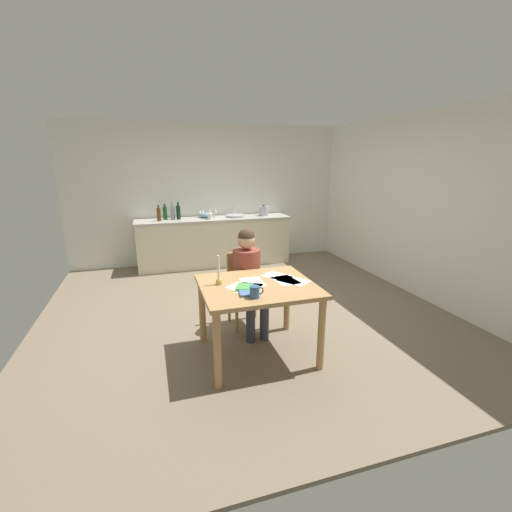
{
  "coord_description": "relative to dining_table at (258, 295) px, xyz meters",
  "views": [
    {
      "loc": [
        -1.14,
        -4.13,
        1.93
      ],
      "look_at": [
        0.02,
        -0.38,
        0.85
      ],
      "focal_mm": 24.41,
      "sensor_mm": 36.0,
      "label": 1
    }
  ],
  "objects": [
    {
      "name": "ground_plane",
      "position": [
        0.18,
        1.08,
        -0.67
      ],
      "size": [
        5.2,
        5.2,
        0.04
      ],
      "primitive_type": "cube",
      "color": "#7A6B56"
    },
    {
      "name": "wall_right",
      "position": [
        2.78,
        1.08,
        0.65
      ],
      "size": [
        0.12,
        5.2,
        2.6
      ],
      "primitive_type": "cube",
      "color": "silver",
      "rests_on": "ground"
    },
    {
      "name": "mixing_bowl",
      "position": [
        0.04,
        3.38,
        0.3
      ],
      "size": [
        0.22,
        0.22,
        0.1
      ],
      "primitive_type": "ellipsoid",
      "color": "#668C99",
      "rests_on": "kitchen_counter"
    },
    {
      "name": "chair_at_table",
      "position": [
        0.07,
        0.73,
        -0.16
      ],
      "size": [
        0.42,
        0.42,
        0.87
      ],
      "color": "tan",
      "rests_on": "ground"
    },
    {
      "name": "sink_unit",
      "position": [
        0.6,
        3.32,
        0.28
      ],
      "size": [
        0.36,
        0.36,
        0.24
      ],
      "color": "#B2B7BC",
      "rests_on": "kitchen_counter"
    },
    {
      "name": "paper_letter",
      "position": [
        -0.11,
        -0.08,
        0.12
      ],
      "size": [
        0.33,
        0.36,
        0.0
      ],
      "primitive_type": "cube",
      "rotation": [
        0.0,
        0.0,
        -0.54
      ],
      "color": "white",
      "rests_on": "dining_table"
    },
    {
      "name": "wine_glass_back_right",
      "position": [
        -0.05,
        3.47,
        0.36
      ],
      "size": [
        0.07,
        0.07,
        0.15
      ],
      "color": "silver",
      "rests_on": "kitchen_counter"
    },
    {
      "name": "book_magazine",
      "position": [
        -0.15,
        -0.07,
        0.13
      ],
      "size": [
        0.21,
        0.22,
        0.02
      ],
      "primitive_type": "cube",
      "rotation": [
        0.0,
        0.0,
        -0.38
      ],
      "color": "#48A24B",
      "rests_on": "dining_table"
    },
    {
      "name": "person_seated",
      "position": [
        0.07,
        0.58,
        0.03
      ],
      "size": [
        0.33,
        0.6,
        1.19
      ],
      "color": "brown",
      "rests_on": "ground"
    },
    {
      "name": "candlestick",
      "position": [
        -0.36,
        0.11,
        0.2
      ],
      "size": [
        0.06,
        0.06,
        0.29
      ],
      "color": "gold",
      "rests_on": "dining_table"
    },
    {
      "name": "kitchen_counter",
      "position": [
        0.18,
        3.32,
        -0.2
      ],
      "size": [
        2.85,
        0.64,
        0.9
      ],
      "color": "beige",
      "rests_on": "ground"
    },
    {
      "name": "bottle_sauce",
      "position": [
        -0.45,
        3.36,
        0.38
      ],
      "size": [
        0.08,
        0.08,
        0.31
      ],
      "color": "black",
      "rests_on": "kitchen_counter"
    },
    {
      "name": "teacup_on_counter",
      "position": [
        0.09,
        3.17,
        0.31
      ],
      "size": [
        0.13,
        0.09,
        0.11
      ],
      "color": "white",
      "rests_on": "kitchen_counter"
    },
    {
      "name": "bottle_wine_red",
      "position": [
        -0.55,
        3.39,
        0.38
      ],
      "size": [
        0.07,
        0.07,
        0.29
      ],
      "color": "#8C999E",
      "rests_on": "kitchen_counter"
    },
    {
      "name": "paper_notice",
      "position": [
        0.31,
        0.03,
        0.12
      ],
      "size": [
        0.25,
        0.32,
        0.0
      ],
      "primitive_type": "cube",
      "rotation": [
        0.0,
        0.0,
        0.15
      ],
      "color": "white",
      "rests_on": "dining_table"
    },
    {
      "name": "wall_back",
      "position": [
        0.18,
        3.68,
        0.65
      ],
      "size": [
        5.2,
        0.12,
        2.6
      ],
      "primitive_type": "cube",
      "color": "silver",
      "rests_on": "ground"
    },
    {
      "name": "paper_bill",
      "position": [
        0.28,
        0.18,
        0.12
      ],
      "size": [
        0.34,
        0.36,
        0.0
      ],
      "primitive_type": "cube",
      "rotation": [
        0.0,
        0.0,
        0.61
      ],
      "color": "white",
      "rests_on": "dining_table"
    },
    {
      "name": "paper_receipt",
      "position": [
        0.38,
        -0.0,
        0.12
      ],
      "size": [
        0.34,
        0.36,
        0.0
      ],
      "primitive_type": "cube",
      "rotation": [
        0.0,
        0.0,
        0.62
      ],
      "color": "white",
      "rests_on": "dining_table"
    },
    {
      "name": "wine_glass_by_kettle",
      "position": [
        0.13,
        3.47,
        0.36
      ],
      "size": [
        0.07,
        0.07,
        0.15
      ],
      "color": "silver",
      "rests_on": "kitchen_counter"
    },
    {
      "name": "coffee_mug",
      "position": [
        -0.12,
        -0.32,
        0.17
      ],
      "size": [
        0.13,
        0.09,
        0.11
      ],
      "color": "#33598C",
      "rests_on": "dining_table"
    },
    {
      "name": "dining_table",
      "position": [
        0.0,
        0.0,
        0.0
      ],
      "size": [
        1.11,
        0.98,
        0.76
      ],
      "color": "tan",
      "rests_on": "ground"
    },
    {
      "name": "paper_flyer",
      "position": [
        -0.03,
        0.08,
        0.12
      ],
      "size": [
        0.21,
        0.3,
        0.0
      ],
      "primitive_type": "cube",
      "rotation": [
        0.0,
        0.0,
        0.0
      ],
      "color": "white",
      "rests_on": "dining_table"
    },
    {
      "name": "paper_envelope",
      "position": [
        -0.16,
        -0.05,
        0.12
      ],
      "size": [
        0.35,
        0.36,
        0.0
      ],
      "primitive_type": "cube",
      "rotation": [
        0.0,
        0.0,
        0.68
      ],
      "color": "white",
      "rests_on": "dining_table"
    },
    {
      "name": "wine_glass_back_left",
      "position": [
        -0.0,
        3.47,
        0.36
      ],
      "size": [
        0.07,
        0.07,
        0.15
      ],
      "color": "silver",
      "rests_on": "kitchen_counter"
    },
    {
      "name": "book_cookery",
      "position": [
        -0.15,
        -0.16,
        0.12
      ],
      "size": [
        0.19,
        0.28,
        0.02
      ],
      "primitive_type": "cube",
      "rotation": [
        0.0,
        0.0,
        -0.17
      ],
      "color": "#4D72AB",
      "rests_on": "dining_table"
    },
    {
      "name": "wine_glass_near_sink",
      "position": [
        0.24,
        3.47,
        0.36
      ],
      "size": [
        0.07,
        0.07,
        0.15
      ],
      "color": "silver",
      "rests_on": "kitchen_counter"
    },
    {
      "name": "stovetop_kettle",
      "position": [
        1.16,
        3.32,
        0.35
      ],
      "size": [
        0.18,
        0.18,
        0.22
      ],
      "color": "#B7BABF",
      "rests_on": "kitchen_counter"
    },
    {
      "name": "bottle_vinegar",
      "position": [
        -0.69,
        3.4,
        0.37
      ],
      "size": [
        0.07,
        0.07,
        0.28
      ],
      "color": "#194C23",
      "rests_on": "kitchen_counter"
    },
    {
      "name": "bottle_oil",
      "position": [
        -0.8,
        3.27,
        0.37
      ],
      "size": [
        0.07,
        0.07,
        0.28
      ],
      "color": "#593319",
      "rests_on": "kitchen_counter"
    }
  ]
}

